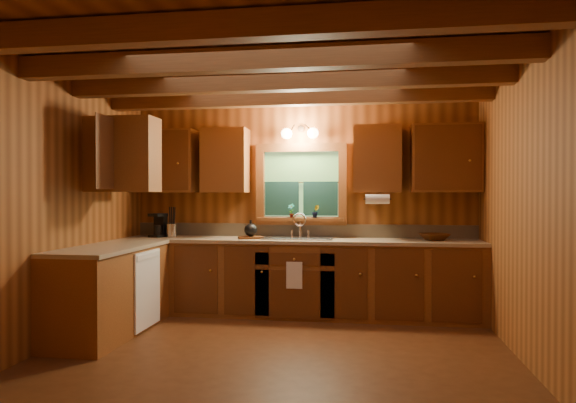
# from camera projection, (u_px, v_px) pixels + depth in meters

# --- Properties ---
(room) EXTENTS (4.20, 4.20, 4.20)m
(room) POSITION_uv_depth(u_px,v_px,m) (274.00, 208.00, 4.47)
(room) COLOR #4F2A13
(room) RESTS_ON ground
(ceiling_beams) EXTENTS (4.20, 2.54, 0.18)m
(ceiling_beams) POSITION_uv_depth(u_px,v_px,m) (274.00, 71.00, 4.46)
(ceiling_beams) COLOR brown
(ceiling_beams) RESTS_ON room
(base_cabinets) EXTENTS (4.20, 2.22, 0.86)m
(base_cabinets) POSITION_uv_depth(u_px,v_px,m) (251.00, 282.00, 5.83)
(base_cabinets) COLOR brown
(base_cabinets) RESTS_ON ground
(countertop) EXTENTS (4.20, 2.24, 0.04)m
(countertop) POSITION_uv_depth(u_px,v_px,m) (253.00, 242.00, 5.82)
(countertop) COLOR tan
(countertop) RESTS_ON base_cabinets
(backsplash) EXTENTS (4.20, 0.02, 0.16)m
(backsplash) POSITION_uv_depth(u_px,v_px,m) (301.00, 230.00, 6.34)
(backsplash) COLOR #9B8768
(backsplash) RESTS_ON room
(dishwasher_panel) EXTENTS (0.02, 0.60, 0.80)m
(dishwasher_panel) POSITION_uv_depth(u_px,v_px,m) (148.00, 289.00, 5.38)
(dishwasher_panel) COLOR white
(dishwasher_panel) RESTS_ON base_cabinets
(upper_cabinets) EXTENTS (4.19, 1.77, 0.78)m
(upper_cabinets) POSITION_uv_depth(u_px,v_px,m) (248.00, 159.00, 5.96)
(upper_cabinets) COLOR brown
(upper_cabinets) RESTS_ON room
(window) EXTENTS (1.12, 0.08, 1.00)m
(window) POSITION_uv_depth(u_px,v_px,m) (301.00, 186.00, 6.31)
(window) COLOR brown
(window) RESTS_ON room
(window_sill) EXTENTS (1.06, 0.14, 0.04)m
(window_sill) POSITION_uv_depth(u_px,v_px,m) (301.00, 219.00, 6.27)
(window_sill) COLOR brown
(window_sill) RESTS_ON room
(wall_sconce) EXTENTS (0.45, 0.21, 0.17)m
(wall_sconce) POSITION_uv_depth(u_px,v_px,m) (300.00, 133.00, 6.19)
(wall_sconce) COLOR black
(wall_sconce) RESTS_ON room
(paper_towel_roll) EXTENTS (0.27, 0.11, 0.11)m
(paper_towel_roll) POSITION_uv_depth(u_px,v_px,m) (377.00, 199.00, 5.84)
(paper_towel_roll) COLOR white
(paper_towel_roll) RESTS_ON upper_cabinets
(dish_towel) EXTENTS (0.18, 0.01, 0.30)m
(dish_towel) POSITION_uv_depth(u_px,v_px,m) (294.00, 275.00, 5.73)
(dish_towel) COLOR white
(dish_towel) RESTS_ON base_cabinets
(sink) EXTENTS (0.82, 0.48, 0.43)m
(sink) POSITION_uv_depth(u_px,v_px,m) (298.00, 243.00, 6.06)
(sink) COLOR silver
(sink) RESTS_ON countertop
(coffee_maker) EXTENTS (0.16, 0.21, 0.29)m
(coffee_maker) POSITION_uv_depth(u_px,v_px,m) (159.00, 225.00, 6.34)
(coffee_maker) COLOR black
(coffee_maker) RESTS_ON countertop
(utensil_crock) EXTENTS (0.13, 0.13, 0.37)m
(utensil_crock) POSITION_uv_depth(u_px,v_px,m) (172.00, 230.00, 6.30)
(utensil_crock) COLOR silver
(utensil_crock) RESTS_ON countertop
(cutting_board) EXTENTS (0.34, 0.29, 0.03)m
(cutting_board) POSITION_uv_depth(u_px,v_px,m) (251.00, 238.00, 6.08)
(cutting_board) COLOR #542A12
(cutting_board) RESTS_ON countertop
(teakettle) EXTENTS (0.15, 0.15, 0.19)m
(teakettle) POSITION_uv_depth(u_px,v_px,m) (251.00, 230.00, 6.08)
(teakettle) COLOR black
(teakettle) RESTS_ON cutting_board
(wicker_basket) EXTENTS (0.41, 0.41, 0.08)m
(wicker_basket) POSITION_uv_depth(u_px,v_px,m) (434.00, 237.00, 5.85)
(wicker_basket) COLOR #48230C
(wicker_basket) RESTS_ON countertop
(potted_plant_left) EXTENTS (0.11, 0.09, 0.17)m
(potted_plant_left) POSITION_uv_depth(u_px,v_px,m) (291.00, 211.00, 6.26)
(potted_plant_left) COLOR #542A12
(potted_plant_left) RESTS_ON window_sill
(potted_plant_right) EXTENTS (0.10, 0.09, 0.16)m
(potted_plant_right) POSITION_uv_depth(u_px,v_px,m) (316.00, 211.00, 6.22)
(potted_plant_right) COLOR #542A12
(potted_plant_right) RESTS_ON window_sill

